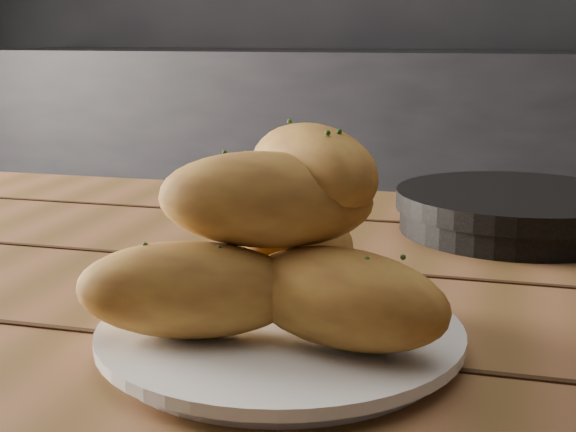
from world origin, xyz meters
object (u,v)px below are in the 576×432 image
(table, at_px, (348,414))
(plate, at_px, (280,337))
(skillet, at_px, (518,211))
(bread_rolls, at_px, (279,244))

(table, relative_size, plate, 6.21)
(plate, distance_m, skillet, 0.42)
(plate, xyz_separation_m, bread_rolls, (-0.00, 0.00, 0.07))
(table, xyz_separation_m, skillet, (0.13, 0.29, 0.11))
(bread_rolls, distance_m, skillet, 0.42)
(table, relative_size, skillet, 4.06)
(skillet, bearing_deg, bread_rolls, -112.57)
(plate, relative_size, skillet, 0.65)
(bread_rolls, xyz_separation_m, skillet, (0.16, 0.38, -0.05))
(plate, bearing_deg, bread_rolls, 117.07)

